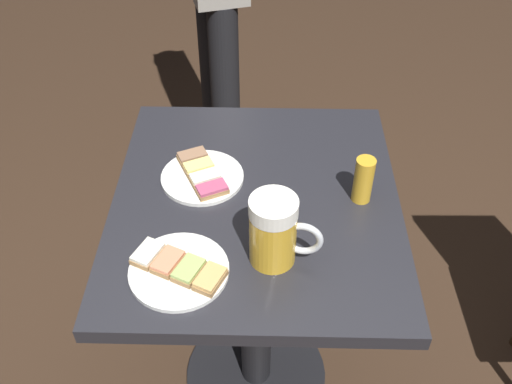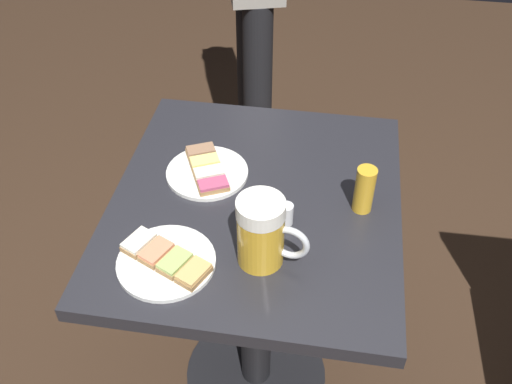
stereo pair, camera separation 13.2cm
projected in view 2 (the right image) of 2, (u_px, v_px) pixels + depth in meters
The scene contains 7 objects.
ground_plane at pixel (256, 374), 1.85m from camera, with size 6.00×6.00×0.00m, color #382619.
cafe_table at pixel (256, 251), 1.46m from camera, with size 0.74×0.66×0.77m.
plate_near at pixel (166, 260), 1.18m from camera, with size 0.20×0.20×0.03m.
plate_far at pixel (207, 171), 1.39m from camera, with size 0.20×0.20×0.03m.
beer_mug at pixel (262, 232), 1.15m from camera, with size 0.10×0.15×0.16m.
beer_glass_small at pixel (364, 190), 1.27m from camera, with size 0.04×0.04×0.11m, color gold.
salt_shaker at pixel (286, 214), 1.26m from camera, with size 0.03×0.03×0.05m, color silver.
Camera 2 is at (0.97, 0.15, 1.68)m, focal length 40.64 mm.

